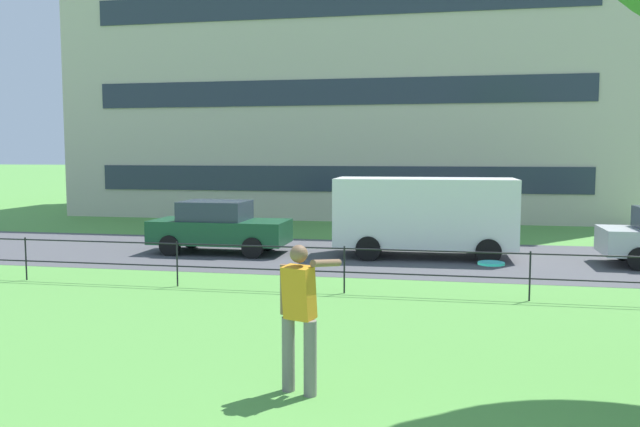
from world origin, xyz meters
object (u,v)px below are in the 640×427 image
at_px(person_thrower, 300,313).
at_px(frisbee, 491,263).
at_px(car_dark_green_center, 219,227).
at_px(apartment_building_background, 353,63).
at_px(panel_van_left, 425,212).

distance_m(person_thrower, frisbee, 2.48).
height_order(person_thrower, car_dark_green_center, person_thrower).
distance_m(frisbee, apartment_building_background, 27.98).
bearing_deg(panel_van_left, frisbee, -84.96).
distance_m(person_thrower, apartment_building_background, 27.03).
relative_size(car_dark_green_center, panel_van_left, 0.79).
relative_size(car_dark_green_center, apartment_building_background, 0.16).
distance_m(car_dark_green_center, panel_van_left, 6.03).
xyz_separation_m(person_thrower, frisbee, (2.19, -0.83, 0.83)).
bearing_deg(person_thrower, frisbee, -20.76).
bearing_deg(person_thrower, panel_van_left, 83.98).
bearing_deg(car_dark_green_center, panel_van_left, 3.85).
bearing_deg(panel_van_left, apartment_building_background, 105.70).
relative_size(frisbee, panel_van_left, 0.06).
height_order(panel_van_left, apartment_building_background, apartment_building_background).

